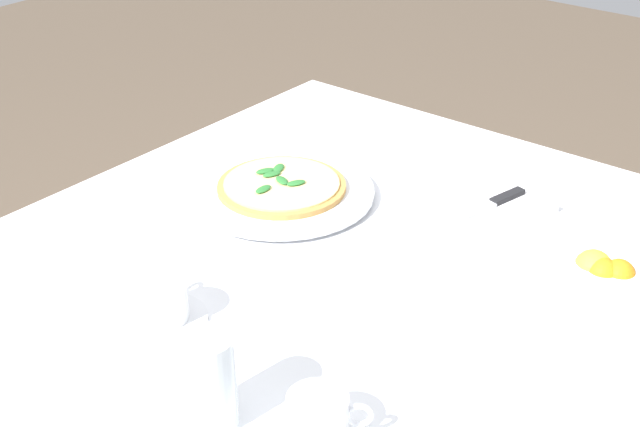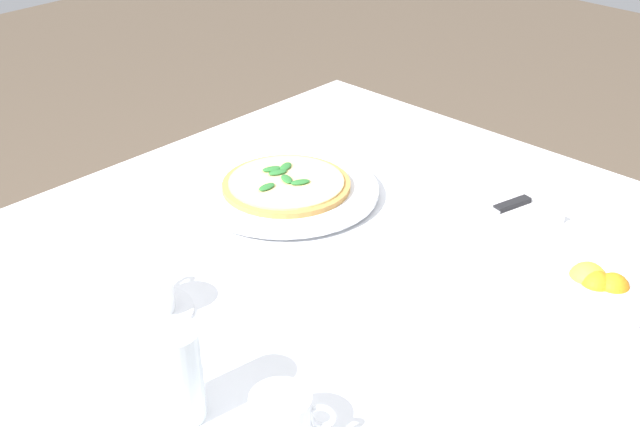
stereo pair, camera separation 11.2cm
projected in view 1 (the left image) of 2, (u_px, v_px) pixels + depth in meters
The scene contains 9 objects.
dining_table at pixel (361, 315), 1.49m from camera, with size 1.13×1.13×0.72m.
pizza_plate at pixel (282, 192), 1.59m from camera, with size 0.34×0.34×0.02m.
pizza at pixel (281, 185), 1.58m from camera, with size 0.23×0.23×0.02m.
coffee_cup_near_left at pixel (162, 303), 1.25m from camera, with size 0.13×0.13×0.07m.
coffee_cup_near_right at pixel (318, 419), 1.05m from camera, with size 0.13×0.13×0.06m.
water_glass_far_left at pixel (209, 385), 1.05m from camera, with size 0.07×0.07×0.13m.
napkin_folded at pixel (488, 212), 1.53m from camera, with size 0.25×0.18×0.02m.
dinner_knife at pixel (488, 205), 1.52m from camera, with size 0.19×0.06×0.01m.
citrus_bowl at pixel (601, 278), 1.31m from camera, with size 0.15×0.15×0.07m.
Camera 1 is at (0.99, 0.70, 1.48)m, focal length 48.92 mm.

